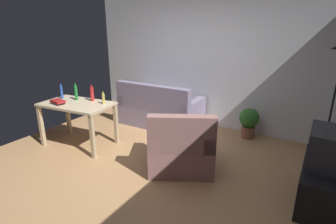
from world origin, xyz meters
name	(u,v)px	position (x,y,z in m)	size (l,w,h in m)	color
ground_plane	(145,168)	(0.00, 0.00, -0.01)	(5.20, 4.40, 0.02)	tan
wall_rear	(207,60)	(0.00, 2.20, 1.35)	(5.20, 0.10, 2.70)	silver
couch	(159,111)	(-0.76, 1.59, 0.31)	(1.65, 0.84, 0.92)	gray
tv_stand	(321,183)	(2.25, 0.44, 0.24)	(0.44, 1.10, 0.48)	black
tv	(328,148)	(2.25, 0.44, 0.70)	(0.41, 0.60, 0.44)	#2D2D33
desk	(77,109)	(-1.47, 0.09, 0.65)	(1.26, 0.82, 0.76)	#C6B28E
potted_plant	(249,121)	(1.01, 1.90, 0.33)	(0.36, 0.36, 0.57)	brown
armchair	(181,148)	(0.46, 0.27, 0.32)	(1.19, 1.16, 0.92)	#996B66
bottle_blue	(61,92)	(-1.92, 0.16, 0.88)	(0.05, 0.05, 0.28)	#2347A3
bottle_green	(76,93)	(-1.62, 0.23, 0.89)	(0.05, 0.05, 0.30)	#1E722D
bottle_red	(92,94)	(-1.33, 0.33, 0.88)	(0.06, 0.06, 0.28)	#AD2323
bottle_squat	(103,99)	(-1.03, 0.29, 0.85)	(0.05, 0.05, 0.21)	#BCB24C
book_stack	(58,102)	(-1.69, -0.11, 0.80)	(0.27, 0.19, 0.07)	#333338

